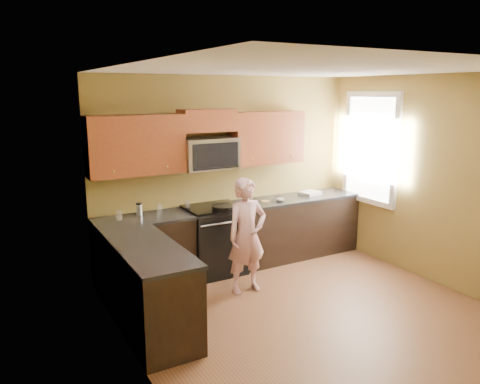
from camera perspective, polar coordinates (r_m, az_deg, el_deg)
floor at (r=5.50m, az=8.78°, el=-14.66°), size 4.00×4.00×0.00m
ceiling at (r=4.92m, az=9.84°, el=14.66°), size 4.00×4.00×0.00m
wall_back at (r=6.68m, az=-1.46°, el=2.55°), size 4.00×0.00×4.00m
wall_left at (r=4.13m, az=-13.03°, el=-3.95°), size 0.00×4.00×4.00m
wall_right at (r=6.46m, az=23.30°, el=1.20°), size 0.00×4.00×4.00m
cabinet_back_run at (r=6.65m, az=-0.19°, el=-5.59°), size 4.00×0.60×0.88m
cabinet_left_run at (r=5.06m, az=-11.20°, el=-11.74°), size 0.60×1.60×0.88m
countertop_back at (r=6.51m, az=-0.15°, el=-1.76°), size 4.00×0.62×0.04m
countertop_left at (r=4.90m, az=-11.31°, el=-6.80°), size 0.62×1.60×0.04m
stove at (r=6.44m, az=-3.21°, el=-5.88°), size 0.76×0.65×0.95m
microwave at (r=6.31m, az=-3.82°, el=2.87°), size 0.76×0.40×0.42m
upper_cab_left at (r=5.99m, az=-12.53°, el=2.09°), size 1.22×0.33×0.75m
upper_cab_right at (r=6.80m, az=3.23°, el=3.56°), size 1.12×0.33×0.75m
upper_cab_over_mw at (r=6.27m, az=-4.04°, el=8.78°), size 0.76×0.33×0.30m
window at (r=7.18m, az=15.81°, el=5.19°), size 0.06×1.06×1.66m
woman at (r=5.77m, az=0.85°, el=-5.41°), size 0.53×0.35×1.45m
frying_pan at (r=6.09m, az=-2.08°, el=-2.27°), size 0.34×0.54×0.07m
butter_tub at (r=6.37m, az=0.59°, el=-1.90°), size 0.13×0.13×0.09m
toast_slice at (r=6.69m, az=3.19°, el=-1.16°), size 0.14×0.14×0.01m
napkin_a at (r=6.25m, az=-1.41°, el=-1.89°), size 0.13×0.13×0.06m
napkin_b at (r=6.69m, az=4.95°, el=-0.94°), size 0.16×0.17×0.07m
dish_towel at (r=7.21m, az=8.60°, el=-0.14°), size 0.35×0.30×0.05m
travel_mug at (r=6.09m, az=-12.27°, el=-2.84°), size 0.10×0.10×0.16m
glass_a at (r=5.93m, az=-14.66°, el=-2.79°), size 0.08×0.08×0.12m
glass_b at (r=6.16m, az=-9.88°, el=-1.99°), size 0.08×0.08×0.12m
glass_c at (r=6.28m, az=-6.47°, el=-1.62°), size 0.07×0.07×0.12m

